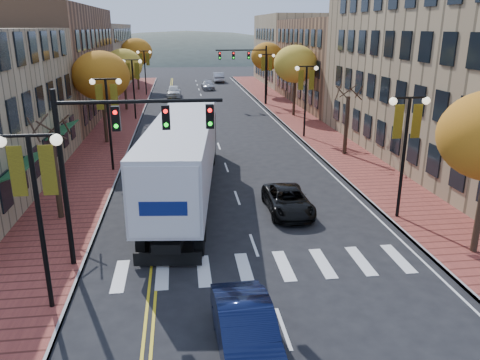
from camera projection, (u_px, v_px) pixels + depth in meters
name	position (u px, v px, depth m)	size (l,w,h in m)	color
ground	(271.00, 294.00, 16.67)	(200.00, 200.00, 0.00)	black
sidewalk_left	(119.00, 123.00, 46.18)	(4.00, 85.00, 0.15)	brown
sidewalk_right	(297.00, 118.00, 48.37)	(4.00, 85.00, 0.15)	brown
building_left_mid	(37.00, 64.00, 46.82)	(12.00, 24.00, 11.00)	brown
building_left_far	(85.00, 57.00, 70.62)	(12.00, 26.00, 9.50)	#9E8966
building_right_mid	(356.00, 62.00, 56.94)	(15.00, 24.00, 10.00)	brown
building_right_far	(308.00, 50.00, 77.52)	(15.00, 20.00, 11.00)	#9E8966
tree_left_a	(56.00, 176.00, 22.41)	(0.28, 0.28, 4.20)	#382619
tree_left_b	(101.00, 76.00, 36.50)	(4.48, 4.48, 7.21)	#382619
tree_left_c	(123.00, 65.00, 51.70)	(4.16, 4.16, 6.69)	#382619
tree_left_d	(136.00, 52.00, 68.49)	(4.61, 4.61, 7.42)	#382619
tree_right_b	(346.00, 125.00, 34.02)	(0.28, 0.28, 4.20)	#382619
tree_right_c	(295.00, 64.00, 48.11)	(4.48, 4.48, 7.21)	#382619
tree_right_d	(267.00, 56.00, 63.23)	(4.35, 4.35, 7.00)	#382619
lamp_left_a	(35.00, 190.00, 14.42)	(1.96, 0.36, 6.05)	black
lamp_left_b	(108.00, 107.00, 29.50)	(1.96, 0.36, 6.05)	black
lamp_left_c	(133.00, 78.00, 46.46)	(1.96, 0.36, 6.05)	black
lamp_left_d	(145.00, 64.00, 63.43)	(1.96, 0.36, 6.05)	black
lamp_right_a	(406.00, 134.00, 21.89)	(1.96, 0.36, 6.05)	black
lamp_right_b	(306.00, 87.00, 38.86)	(1.96, 0.36, 6.05)	black
lamp_right_c	(267.00, 69.00, 55.82)	(1.96, 0.36, 6.05)	black
traffic_mast_near	(113.00, 145.00, 17.29)	(6.10, 0.35, 7.00)	black
traffic_mast_far	(250.00, 64.00, 55.38)	(6.10, 0.34, 7.00)	black
semi_truck	(185.00, 151.00, 25.64)	(4.79, 18.12, 4.48)	black
navy_sedan	(246.00, 332.00, 13.37)	(1.62, 4.64, 1.53)	#0C1433
black_suv	(288.00, 201.00, 23.88)	(2.10, 4.56, 1.27)	black
car_far_white	(174.00, 91.00, 63.43)	(1.86, 4.62, 1.57)	silver
car_far_silver	(208.00, 85.00, 71.12)	(1.82, 4.48, 1.30)	#97979E
car_far_oncoming	(218.00, 77.00, 80.72)	(1.74, 4.99, 1.65)	#B0B0B8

